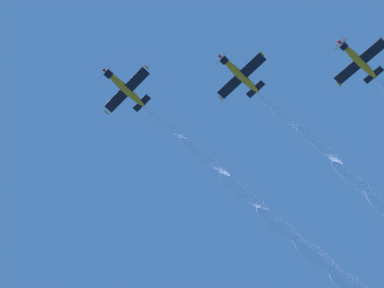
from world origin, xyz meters
TOP-DOWN VIEW (x-y plane):
  - airplane_lead at (0.50, 4.95)m, footprint 6.87×7.58m
  - airplane_left_wingman at (8.76, -6.43)m, footprint 6.87×7.60m
  - airplane_right_wingman at (16.84, -18.52)m, footprint 6.86×7.58m

SIDE VIEW (x-z plane):
  - airplane_lead at x=0.50m, z-range 83.04..85.58m
  - airplane_right_wingman at x=16.84m, z-range 84.60..87.08m
  - airplane_left_wingman at x=8.76m, z-range 84.64..87.15m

